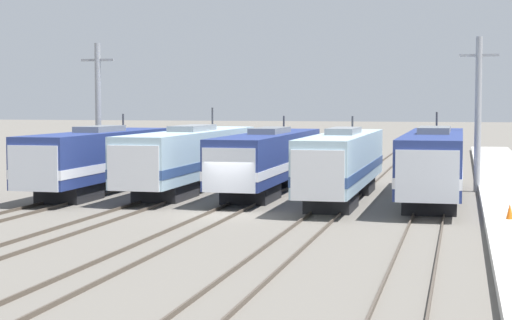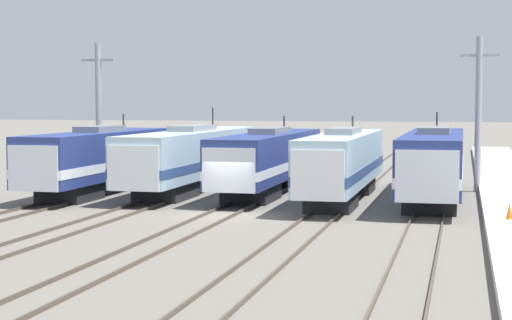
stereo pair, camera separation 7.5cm
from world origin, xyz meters
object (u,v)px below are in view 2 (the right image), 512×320
Objects in this scene: catenary_tower_left at (99,111)px; locomotive_center_left at (190,157)px; locomotive_center_right at (342,164)px; locomotive_center at (268,159)px; locomotive_far_right at (434,163)px; catenary_tower_right at (478,112)px; locomotive_far_left at (97,159)px; traffic_cone at (510,211)px.

locomotive_center_left is at bearing -26.48° from catenary_tower_left.
locomotive_center_right is at bearing -21.75° from catenary_tower_left.
locomotive_center is 10.02m from locomotive_far_right.
locomotive_center_left is 4.90m from locomotive_center.
catenary_tower_left is at bearing 153.52° from locomotive_center_left.
catenary_tower_right is at bearing 67.65° from locomotive_far_right.
locomotive_far_left is 1.76× the size of catenary_tower_left.
locomotive_center_right is at bearing -167.19° from locomotive_far_right.
locomotive_center_right is at bearing 135.35° from traffic_cone.
locomotive_center_left is 21.60m from traffic_cone.
catenary_tower_right is (24.85, 0.00, 0.00)m from catenary_tower_left.
locomotive_center is at bearing 0.93° from locomotive_center_left.
locomotive_center_left reaches higher than locomotive_center.
locomotive_far_right is 2.01× the size of catenary_tower_left.
catenary_tower_right reaches higher than locomotive_center_right.
catenary_tower_right is at bearing 0.00° from catenary_tower_left.
traffic_cone is (3.56, -9.46, -1.36)m from locomotive_far_right.
locomotive_center_right is (9.79, -3.14, 0.01)m from locomotive_center_left.
locomotive_far_left is 23.14m from catenary_tower_right.
locomotive_center_left is at bearing -167.30° from catenary_tower_right.
locomotive_center is at bearing 139.09° from traffic_cone.
locomotive_center_left is 10.28m from locomotive_center_right.
locomotive_center_right is 25.66× the size of traffic_cone.
catenary_tower_left is 13.72× the size of traffic_cone.
locomotive_far_right is 27.63× the size of traffic_cone.
catenary_tower_right is (22.00, 6.61, 2.76)m from locomotive_far_left.
locomotive_center is 2.00× the size of catenary_tower_right.
locomotive_far_left is at bearing -66.71° from catenary_tower_left.
locomotive_center is 5.86m from locomotive_center_right.
locomotive_center_right is at bearing -1.50° from locomotive_far_left.
locomotive_far_right is at bearing -7.86° from locomotive_center_left.
catenary_tower_left is at bearing 165.30° from locomotive_far_right.
traffic_cone is at bearing -40.91° from locomotive_center.
locomotive_far_left reaches higher than traffic_cone.
locomotive_center is 13.49m from catenary_tower_left.
traffic_cone is at bearing -85.76° from catenary_tower_right.
locomotive_center is 1.07× the size of locomotive_center_right.
catenary_tower_right is (12.21, 3.78, 2.81)m from locomotive_center.
locomotive_far_left is 1.76× the size of catenary_tower_right.
locomotive_far_left is at bearing 178.50° from locomotive_center_right.
locomotive_center_left is 1.05× the size of locomotive_center.
locomotive_center_left reaches higher than locomotive_center_right.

